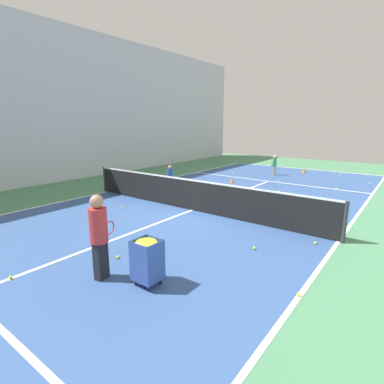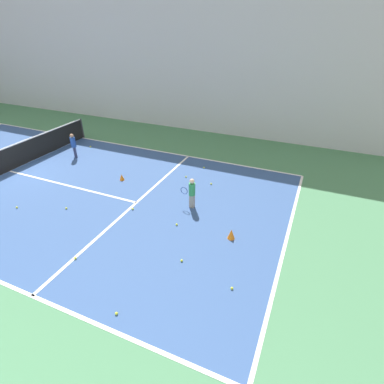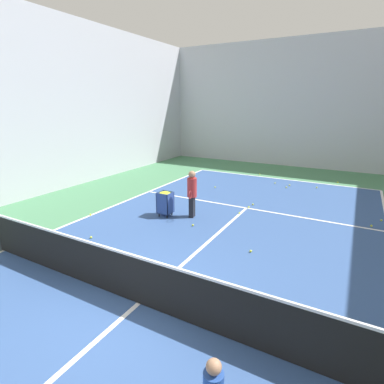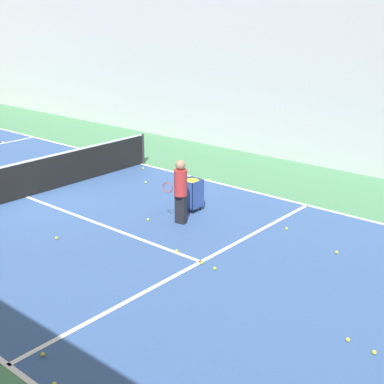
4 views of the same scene
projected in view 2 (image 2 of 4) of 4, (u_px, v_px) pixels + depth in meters
name	position (u px, v px, depth m)	size (l,w,h in m)	color
ground_plane	(10.00, 171.00, 13.44)	(35.97, 35.97, 0.00)	#477F56
court_playing_area	(10.00, 171.00, 13.44)	(9.46, 24.22, 0.00)	#335189
line_baseline_near	(286.00, 240.00, 9.27)	(9.46, 0.10, 0.00)	white
line_sideline_right	(83.00, 138.00, 17.19)	(0.10, 24.22, 0.00)	white
line_service_near	(136.00, 203.00, 11.14)	(9.46, 0.10, 0.00)	white
line_centre_service	(10.00, 171.00, 13.44)	(0.10, 13.32, 0.00)	white
hall_enclosure_right	(115.00, 57.00, 18.38)	(0.15, 32.27, 7.77)	silver
tennis_net	(6.00, 160.00, 13.16)	(9.76, 0.10, 1.09)	#2D2D33
player_near_baseline	(192.00, 191.00, 10.56)	(0.25, 0.57, 1.16)	gray
child_midcourt	(73.00, 144.00, 14.46)	(0.34, 0.34, 1.20)	#2D3351
training_cone_0	(231.00, 234.00, 9.25)	(0.24, 0.24, 0.33)	orange
training_cone_1	(122.00, 177.00, 12.65)	(0.20, 0.20, 0.26)	orange
tennis_ball_0	(66.00, 208.00, 10.76)	(0.07, 0.07, 0.07)	yellow
tennis_ball_1	(186.00, 177.00, 12.89)	(0.07, 0.07, 0.07)	yellow
tennis_ball_3	(211.00, 184.00, 12.34)	(0.07, 0.07, 0.07)	yellow
tennis_ball_5	(177.00, 224.00, 9.91)	(0.07, 0.07, 0.07)	yellow
tennis_ball_6	(90.00, 147.00, 15.92)	(0.07, 0.07, 0.07)	yellow
tennis_ball_7	(75.00, 258.00, 8.51)	(0.07, 0.07, 0.07)	yellow
tennis_ball_8	(232.00, 288.00, 7.56)	(0.07, 0.07, 0.07)	yellow
tennis_ball_9	(204.00, 168.00, 13.69)	(0.07, 0.07, 0.07)	yellow
tennis_ball_12	(54.00, 133.00, 17.77)	(0.07, 0.07, 0.07)	yellow
tennis_ball_13	(116.00, 313.00, 6.92)	(0.07, 0.07, 0.07)	yellow
tennis_ball_14	(17.00, 207.00, 10.80)	(0.07, 0.07, 0.07)	yellow
tennis_ball_17	(182.00, 261.00, 8.43)	(0.07, 0.07, 0.07)	yellow
tennis_ball_18	(28.00, 150.00, 15.57)	(0.07, 0.07, 0.07)	yellow
tennis_ball_19	(133.00, 209.00, 10.72)	(0.07, 0.07, 0.07)	yellow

